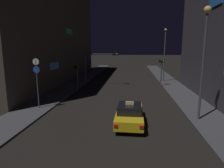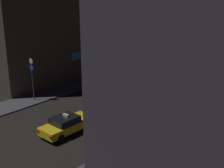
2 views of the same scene
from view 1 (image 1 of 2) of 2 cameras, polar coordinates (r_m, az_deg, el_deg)
name	(u,v)px [view 1 (image 1 of 2)]	position (r m, az deg, el deg)	size (l,w,h in m)	color
sidewalk_left	(80,81)	(31.73, -9.38, 1.01)	(3.00, 56.31, 0.13)	#424247
sidewalk_right	(169,82)	(31.13, 16.41, 0.54)	(3.00, 56.31, 0.13)	#424247
building_facade_left	(50,27)	(32.87, -17.83, 15.57)	(6.16, 32.17, 16.79)	#473D33
taxi	(129,114)	(13.64, 5.16, -8.69)	(1.86, 4.47, 1.62)	yellow
traffic_light_overhead	(99,61)	(27.14, -3.96, 6.74)	(4.75, 0.42, 4.65)	#47474C
traffic_light_left_kerb	(77,72)	(23.79, -10.21, 3.37)	(0.80, 0.42, 3.20)	#47474C
traffic_light_right_kerb	(161,67)	(27.11, 14.34, 4.83)	(0.80, 0.42, 3.75)	#47474C
sign_pole_left	(37,79)	(17.50, -21.15, 1.44)	(0.56, 0.10, 4.24)	#47474C
street_lamp_near_block	(204,46)	(14.84, 25.52, 9.93)	(0.49, 0.49, 7.82)	#47474C
street_lamp_far_block	(165,51)	(30.91, 15.22, 9.44)	(0.39, 0.39, 7.98)	#47474C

